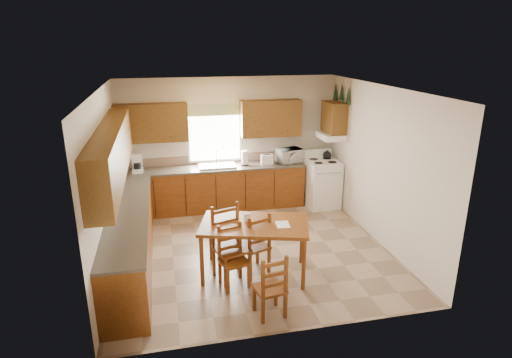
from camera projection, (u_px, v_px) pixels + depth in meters
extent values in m
plane|color=gray|center=(251.00, 249.00, 7.31)|extent=(4.50, 4.50, 0.00)
plane|color=olive|center=(251.00, 89.00, 6.47)|extent=(4.50, 4.50, 0.00)
plane|color=beige|center=(105.00, 183.00, 6.43)|extent=(4.50, 4.50, 0.00)
plane|color=beige|center=(379.00, 165.00, 7.36)|extent=(4.50, 4.50, 0.00)
plane|color=beige|center=(229.00, 142.00, 8.98)|extent=(4.50, 4.50, 0.00)
plane|color=beige|center=(292.00, 232.00, 4.81)|extent=(4.50, 4.50, 0.00)
cube|color=brown|center=(214.00, 189.00, 8.91)|extent=(3.75, 0.60, 0.88)
cube|color=brown|center=(131.00, 240.00, 6.63)|extent=(0.60, 3.60, 0.88)
cube|color=#4B433A|center=(214.00, 168.00, 8.76)|extent=(3.75, 0.63, 0.04)
cube|color=#4B433A|center=(128.00, 213.00, 6.49)|extent=(0.63, 3.60, 0.04)
cube|color=#866959|center=(212.00, 159.00, 9.00)|extent=(3.75, 0.01, 0.18)
cube|color=brown|center=(151.00, 123.00, 8.35)|extent=(1.41, 0.33, 0.75)
cube|color=brown|center=(271.00, 118.00, 8.85)|extent=(1.25, 0.33, 0.75)
cube|color=brown|center=(112.00, 153.00, 6.17)|extent=(0.33, 3.60, 0.75)
cube|color=brown|center=(334.00, 117.00, 8.68)|extent=(0.33, 0.62, 0.62)
cube|color=white|center=(331.00, 136.00, 8.79)|extent=(0.44, 0.62, 0.12)
cube|color=white|center=(215.00, 134.00, 8.83)|extent=(1.13, 0.02, 1.18)
cube|color=white|center=(215.00, 134.00, 8.82)|extent=(1.05, 0.01, 1.10)
cube|color=#4D7937|center=(214.00, 110.00, 8.64)|extent=(1.19, 0.01, 0.24)
cube|color=silver|center=(217.00, 166.00, 8.77)|extent=(0.75, 0.45, 0.04)
cone|color=#15341B|center=(348.00, 95.00, 8.26)|extent=(0.22, 0.22, 0.36)
cone|color=#15341B|center=(342.00, 91.00, 8.55)|extent=(0.22, 0.22, 0.36)
cone|color=#15341B|center=(335.00, 92.00, 8.86)|extent=(0.22, 0.22, 0.36)
cube|color=white|center=(322.00, 184.00, 9.07)|extent=(0.69, 0.71, 0.98)
cube|color=white|center=(137.00, 165.00, 8.37)|extent=(0.21, 0.24, 0.31)
cylinder|color=white|center=(244.00, 158.00, 8.84)|extent=(0.15, 0.15, 0.31)
cube|color=white|center=(267.00, 159.00, 8.95)|extent=(0.25, 0.17, 0.20)
imported|color=white|center=(289.00, 156.00, 9.05)|extent=(0.56, 0.46, 0.29)
cube|color=brown|center=(254.00, 249.00, 6.41)|extent=(1.76, 1.30, 0.84)
cube|color=brown|center=(254.00, 242.00, 6.47)|extent=(0.52, 0.51, 0.97)
cube|color=brown|center=(270.00, 285.00, 5.44)|extent=(0.42, 0.41, 0.88)
cube|color=brown|center=(234.00, 257.00, 6.08)|extent=(0.46, 0.44, 0.91)
cube|color=brown|center=(232.00, 245.00, 6.24)|extent=(0.58, 0.57, 1.11)
cube|color=white|center=(283.00, 224.00, 6.23)|extent=(0.22, 0.27, 0.00)
cube|color=white|center=(247.00, 218.00, 6.32)|extent=(0.10, 0.05, 0.13)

